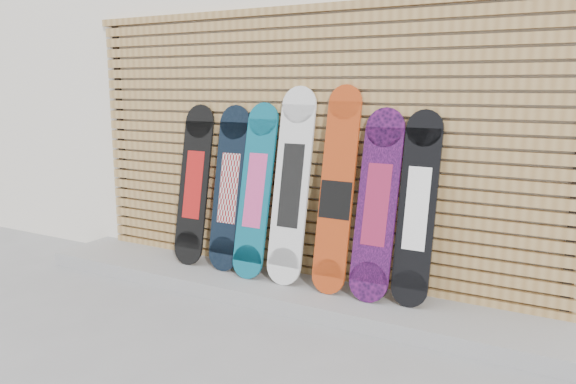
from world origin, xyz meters
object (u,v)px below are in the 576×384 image
(snowboard_5, at_px, (377,205))
(snowboard_6, at_px, (417,209))
(snowboard_1, at_px, (229,188))
(snowboard_2, at_px, (256,190))
(snowboard_3, at_px, (291,186))
(snowboard_0, at_px, (194,185))
(snowboard_4, at_px, (337,191))

(snowboard_5, bearing_deg, snowboard_6, 5.71)
(snowboard_5, bearing_deg, snowboard_1, 178.61)
(snowboard_2, bearing_deg, snowboard_3, 1.53)
(snowboard_0, distance_m, snowboard_2, 0.66)
(snowboard_2, distance_m, snowboard_4, 0.73)
(snowboard_2, distance_m, snowboard_6, 1.34)
(snowboard_4, bearing_deg, snowboard_5, -0.56)
(snowboard_5, height_order, snowboard_6, snowboard_5)
(snowboard_2, height_order, snowboard_4, snowboard_4)
(snowboard_0, height_order, snowboard_4, snowboard_4)
(snowboard_0, relative_size, snowboard_6, 1.00)
(snowboard_5, bearing_deg, snowboard_2, -179.98)
(snowboard_0, distance_m, snowboard_6, 2.00)
(snowboard_4, height_order, snowboard_5, snowboard_4)
(snowboard_2, relative_size, snowboard_5, 1.01)
(snowboard_6, bearing_deg, snowboard_4, -177.60)
(snowboard_3, bearing_deg, snowboard_1, 177.78)
(snowboard_1, xyz_separation_m, snowboard_2, (0.28, -0.03, 0.01))
(snowboard_3, relative_size, snowboard_4, 0.99)
(snowboard_2, xyz_separation_m, snowboard_4, (0.73, 0.00, 0.06))
(snowboard_5, bearing_deg, snowboard_0, 179.14)
(snowboard_4, xyz_separation_m, snowboard_5, (0.33, -0.00, -0.07))
(snowboard_1, height_order, snowboard_2, snowboard_2)
(snowboard_4, bearing_deg, snowboard_2, -179.72)
(snowboard_3, height_order, snowboard_6, snowboard_3)
(snowboard_1, relative_size, snowboard_6, 1.00)
(snowboard_1, height_order, snowboard_3, snowboard_3)
(snowboard_6, bearing_deg, snowboard_1, 179.88)
(snowboard_0, relative_size, snowboard_5, 0.99)
(snowboard_1, bearing_deg, snowboard_0, -178.98)
(snowboard_3, distance_m, snowboard_5, 0.72)
(snowboard_0, xyz_separation_m, snowboard_5, (1.71, -0.03, 0.00))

